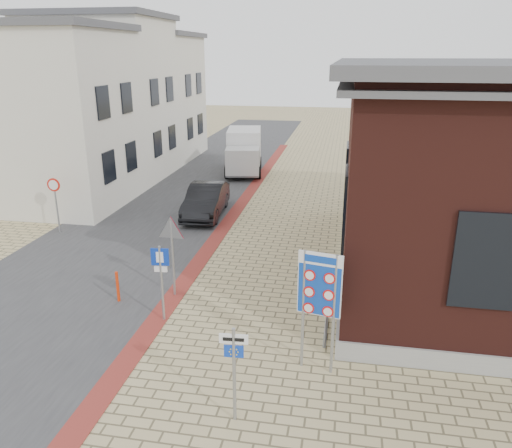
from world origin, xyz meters
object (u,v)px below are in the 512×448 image
Objects in this scene: box_truck at (244,151)px; parking_sign at (161,271)px; essen_sign at (234,362)px; bollard at (118,287)px; sedan at (206,200)px; border_sign at (319,287)px.

box_truck reaches higher than parking_sign.
essen_sign is 2.17× the size of bollard.
sedan is 2.05× the size of essen_sign.
border_sign is at bearing -66.32° from sedan.
box_truck is 1.76× the size of border_sign.
box_truck is 18.05m from parking_sign.
bollard is (-1.70, 0.78, -0.99)m from parking_sign.
box_truck is at bearing 86.11° from sedan.
essen_sign is (4.20, -12.85, 0.65)m from sedan.
parking_sign reaches higher than bollard.
sedan is at bearing -99.04° from box_truck.
box_truck is (-0.02, 8.67, 0.62)m from sedan.
essen_sign reaches higher than sedan.
parking_sign is at bearing -85.51° from sedan.
parking_sign is at bearing -24.77° from bollard.
essen_sign is at bearing -43.70° from bollard.
border_sign is (5.72, -19.51, 0.79)m from box_truck.
parking_sign reaches higher than essen_sign.
sedan is 1.46× the size of border_sign.
bollard is (-0.28, -17.21, -0.85)m from box_truck.
sedan is 0.83× the size of box_truck.
essen_sign is 6.29m from bollard.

